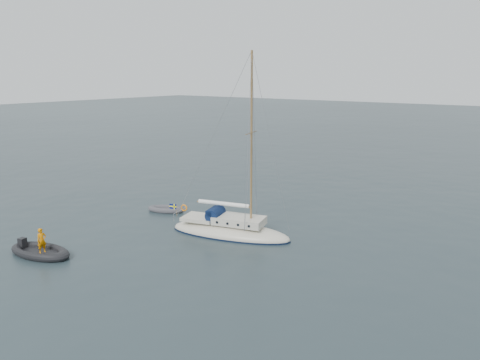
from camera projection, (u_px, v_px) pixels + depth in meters
The scene contains 4 objects.
ground at pixel (268, 252), 27.96m from camera, with size 300.00×300.00×0.00m, color black.
sailboat at pixel (230, 221), 30.64m from camera, with size 8.65×2.59×12.31m.
dinghy at pixel (166, 209), 36.06m from camera, with size 2.90×1.31×0.42m.
rib at pixel (40, 251), 27.37m from camera, with size 4.26×1.93×1.70m.
Camera 1 is at (14.24, -22.19, 10.39)m, focal length 35.00 mm.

